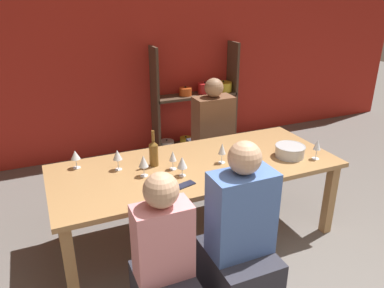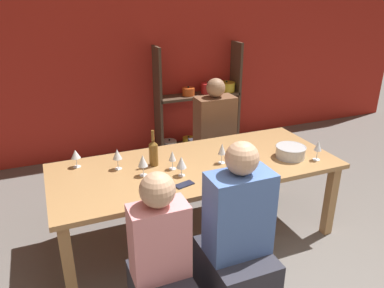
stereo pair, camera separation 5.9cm
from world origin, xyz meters
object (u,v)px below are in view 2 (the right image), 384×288
object	(u,v)px
dining_table	(196,172)
wine_glass_white_b	(76,155)
wine_glass_red_b	(172,156)
person_near_b	(237,251)
wine_glass_red_a	(117,155)
wine_bottle_green	(153,152)
person_near_a	(161,272)
wine_glass_white_a	(318,146)
mixing_bowl	(290,151)
wine_glass_empty_b	(143,161)
wine_glass_red_d	(245,164)
wine_glass_red_c	(181,163)
wine_glass_empty_a	(222,149)
person_far_a	(214,147)
cell_phone	(184,185)
shelf_unit	(199,106)

from	to	relation	value
dining_table	wine_glass_white_b	world-z (taller)	wine_glass_white_b
wine_glass_red_b	person_near_b	bearing A→B (deg)	-79.68
wine_glass_red_a	wine_glass_red_b	bearing A→B (deg)	-22.36
wine_bottle_green	person_near_a	world-z (taller)	person_near_a
wine_glass_red_a	wine_glass_white_a	distance (m)	1.73
wine_bottle_green	wine_glass_red_b	world-z (taller)	wine_bottle_green
dining_table	mixing_bowl	distance (m)	0.86
wine_glass_red_b	wine_glass_empty_b	distance (m)	0.26
wine_bottle_green	person_near_a	size ratio (longest dim) A/B	0.27
wine_glass_red_a	wine_glass_red_b	world-z (taller)	wine_glass_red_a
mixing_bowl	wine_glass_red_b	world-z (taller)	wine_glass_red_b
wine_glass_red_d	wine_glass_white_a	bearing A→B (deg)	4.76
wine_glass_empty_b	wine_glass_red_d	size ratio (longest dim) A/B	1.02
wine_glass_red_a	wine_glass_red_d	distance (m)	1.05
wine_glass_red_c	wine_glass_red_a	bearing A→B (deg)	144.69
wine_glass_empty_a	wine_glass_red_d	bearing A→B (deg)	-83.06
wine_glass_empty_b	person_far_a	size ratio (longest dim) A/B	0.14
wine_glass_red_b	cell_phone	distance (m)	0.32
wine_glass_red_a	dining_table	bearing A→B (deg)	-14.40
wine_glass_empty_b	wine_glass_white_b	world-z (taller)	wine_glass_empty_b
wine_bottle_green	wine_glass_white_b	size ratio (longest dim) A/B	2.01
dining_table	wine_glass_white_a	world-z (taller)	wine_glass_white_a
shelf_unit	person_far_a	xyz separation A→B (m)	(-0.30, -1.13, -0.13)
wine_glass_red_a	person_far_a	size ratio (longest dim) A/B	0.14
wine_glass_red_b	person_near_a	bearing A→B (deg)	-114.83
wine_glass_red_b	person_near_b	xyz separation A→B (m)	(0.16, -0.86, -0.38)
wine_glass_white_b	person_near_b	bearing A→B (deg)	-53.38
wine_glass_red_b	wine_glass_red_d	distance (m)	0.60
shelf_unit	wine_glass_red_b	distance (m)	2.34
wine_glass_red_c	wine_glass_white_a	bearing A→B (deg)	-7.89
mixing_bowl	person_near_b	world-z (taller)	person_near_b
wine_bottle_green	wine_glass_red_c	size ratio (longest dim) A/B	1.89
wine_glass_red_a	person_near_a	distance (m)	1.08
wine_bottle_green	wine_glass_red_c	xyz separation A→B (m)	(0.15, -0.27, -0.00)
person_near_a	wine_glass_red_c	bearing A→B (deg)	59.08
dining_table	wine_glass_red_c	xyz separation A→B (m)	(-0.19, -0.15, 0.19)
wine_glass_red_d	wine_glass_empty_b	bearing A→B (deg)	154.25
wine_bottle_green	wine_glass_white_a	distance (m)	1.43
wine_bottle_green	cell_phone	size ratio (longest dim) A/B	1.94
wine_glass_red_c	wine_glass_red_b	bearing A→B (deg)	100.22
person_far_a	wine_glass_empty_a	bearing A→B (deg)	67.66
dining_table	wine_glass_empty_a	size ratio (longest dim) A/B	13.46
mixing_bowl	cell_phone	distance (m)	1.07
wine_glass_white_b	person_far_a	distance (m)	1.70
dining_table	wine_bottle_green	distance (m)	0.41
wine_glass_empty_a	wine_glass_empty_b	distance (m)	0.69
shelf_unit	wine_bottle_green	distance (m)	2.29
shelf_unit	wine_glass_red_d	distance (m)	2.51
person_near_a	wine_glass_red_b	bearing A→B (deg)	65.17
shelf_unit	person_near_b	xyz separation A→B (m)	(-0.97, -2.89, -0.12)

